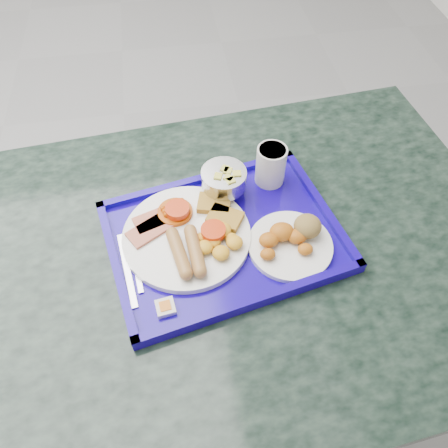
% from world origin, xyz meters
% --- Properties ---
extents(table, '(1.40, 1.00, 0.82)m').
position_xyz_m(table, '(0.98, -0.90, 0.61)').
color(table, gray).
rests_on(table, floor).
extents(tray, '(0.54, 0.44, 0.03)m').
position_xyz_m(tray, '(1.01, -0.87, 0.83)').
color(tray, '#140392').
rests_on(tray, table).
extents(main_plate, '(0.27, 0.27, 0.04)m').
position_xyz_m(main_plate, '(0.94, -0.87, 0.85)').
color(main_plate, white).
rests_on(main_plate, tray).
extents(bread_plate, '(0.18, 0.18, 0.06)m').
position_xyz_m(bread_plate, '(1.14, -0.92, 0.86)').
color(bread_plate, white).
rests_on(bread_plate, tray).
extents(fruit_bowl, '(0.10, 0.10, 0.07)m').
position_xyz_m(fruit_bowl, '(1.03, -0.75, 0.89)').
color(fruit_bowl, '#B1B1B3').
rests_on(fruit_bowl, tray).
extents(juice_cup, '(0.07, 0.07, 0.10)m').
position_xyz_m(juice_cup, '(1.14, -0.73, 0.89)').
color(juice_cup, silver).
rests_on(juice_cup, tray).
extents(spoon, '(0.04, 0.18, 0.01)m').
position_xyz_m(spoon, '(0.83, -0.86, 0.84)').
color(spoon, '#B1B1B3').
rests_on(spoon, tray).
extents(knife, '(0.04, 0.18, 0.00)m').
position_xyz_m(knife, '(0.80, -0.93, 0.84)').
color(knife, '#B1B1B3').
rests_on(knife, tray).
extents(jam_packet, '(0.04, 0.04, 0.01)m').
position_xyz_m(jam_packet, '(0.87, -1.03, 0.85)').
color(jam_packet, silver).
rests_on(jam_packet, tray).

